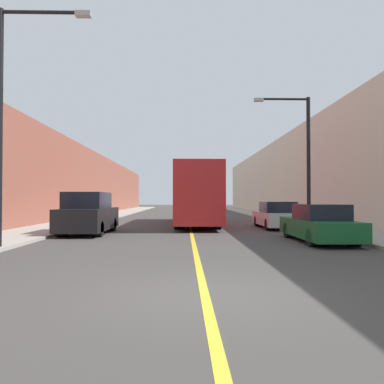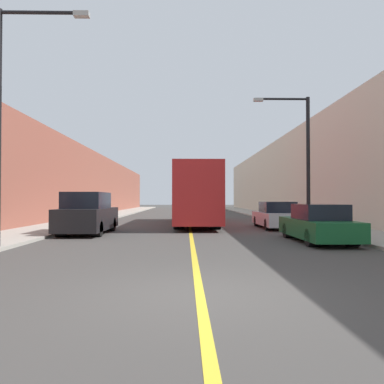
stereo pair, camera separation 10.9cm
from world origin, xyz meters
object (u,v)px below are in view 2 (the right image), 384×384
Objects in this scene: parked_suv_left at (88,215)px; car_right_near at (318,225)px; bus at (195,195)px; street_lamp_left at (7,109)px; car_right_mid at (276,216)px; street_lamp_right at (302,151)px.

parked_suv_left reaches higher than car_right_near.
bus is 13.81m from street_lamp_left.
street_lamp_right is (1.14, -1.08, 3.49)m from car_right_mid.
car_right_near is at bearing -20.23° from parked_suv_left.
car_right_mid is (0.04, 6.65, 0.02)m from car_right_near.
street_lamp_left is (-10.82, -8.72, 3.86)m from car_right_mid.
bus reaches higher than car_right_mid.
street_lamp_left is at bearing -101.52° from parked_suv_left.
parked_suv_left is 1.03× the size of car_right_mid.
street_lamp_left reaches higher than car_right_mid.
car_right_near is at bearing 10.89° from street_lamp_left.
car_right_near is (4.40, -9.90, -1.25)m from bus.
street_lamp_right is at bearing 32.58° from street_lamp_left.
car_right_mid is at bearing -36.17° from bus.
street_lamp_right is at bearing -43.43° from car_right_mid.
street_lamp_left is at bearing -141.11° from car_right_mid.
parked_suv_left is at bearing 78.48° from street_lamp_left.
street_lamp_left is 1.10× the size of street_lamp_right.
street_lamp_left is at bearing -169.11° from car_right_near.
parked_suv_left reaches higher than car_right_mid.
car_right_near is (9.63, -3.55, -0.25)m from parked_suv_left.
bus is at bearing 143.83° from car_right_mid.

